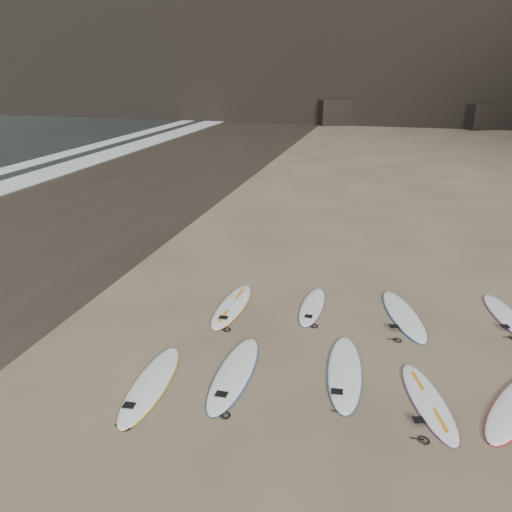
{
  "coord_description": "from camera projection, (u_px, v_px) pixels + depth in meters",
  "views": [
    {
      "loc": [
        0.31,
        -8.61,
        5.87
      ],
      "look_at": [
        -2.62,
        2.32,
        1.5
      ],
      "focal_mm": 35.0,
      "sensor_mm": 36.0,
      "label": 1
    }
  ],
  "objects": [
    {
      "name": "ground",
      "position": [
        352.0,
        379.0,
        9.95
      ],
      "size": [
        240.0,
        240.0,
        0.0
      ],
      "primitive_type": "plane",
      "color": "#897559",
      "rests_on": "ground"
    },
    {
      "name": "wet_sand",
      "position": [
        75.0,
        205.0,
        22.1
      ],
      "size": [
        12.0,
        200.0,
        0.01
      ],
      "primitive_type": "cube",
      "color": "#383026",
      "rests_on": "ground"
    },
    {
      "name": "surfboard_0",
      "position": [
        151.0,
        383.0,
        9.72
      ],
      "size": [
        0.86,
        2.75,
        0.1
      ],
      "primitive_type": "ellipsoid",
      "rotation": [
        0.0,
        0.0,
        0.08
      ],
      "color": "white",
      "rests_on": "ground"
    },
    {
      "name": "surfboard_1",
      "position": [
        234.0,
        373.0,
        10.05
      ],
      "size": [
        0.69,
        2.78,
        0.1
      ],
      "primitive_type": "ellipsoid",
      "rotation": [
        0.0,
        0.0,
        0.01
      ],
      "color": "white",
      "rests_on": "ground"
    },
    {
      "name": "surfboard_2",
      "position": [
        345.0,
        371.0,
        10.1
      ],
      "size": [
        0.92,
        2.8,
        0.1
      ],
      "primitive_type": "ellipsoid",
      "rotation": [
        0.0,
        0.0,
        0.1
      ],
      "color": "white",
      "rests_on": "ground"
    },
    {
      "name": "surfboard_3",
      "position": [
        428.0,
        401.0,
        9.23
      ],
      "size": [
        1.27,
        2.47,
        0.09
      ],
      "primitive_type": "ellipsoid",
      "rotation": [
        0.0,
        0.0,
        0.3
      ],
      "color": "white",
      "rests_on": "ground"
    },
    {
      "name": "surfboard_5",
      "position": [
        232.0,
        306.0,
        12.85
      ],
      "size": [
        0.67,
        2.63,
        0.09
      ],
      "primitive_type": "ellipsoid",
      "rotation": [
        0.0,
        0.0,
        -0.02
      ],
      "color": "white",
      "rests_on": "ground"
    },
    {
      "name": "surfboard_6",
      "position": [
        312.0,
        306.0,
        12.84
      ],
      "size": [
        0.57,
        2.26,
        0.08
      ],
      "primitive_type": "ellipsoid",
      "rotation": [
        0.0,
        0.0,
        -0.01
      ],
      "color": "white",
      "rests_on": "ground"
    },
    {
      "name": "surfboard_7",
      "position": [
        404.0,
        315.0,
        12.37
      ],
      "size": [
        1.44,
        2.8,
        0.1
      ],
      "primitive_type": "ellipsoid",
      "rotation": [
        0.0,
        0.0,
        0.3
      ],
      "color": "white",
      "rests_on": "ground"
    },
    {
      "name": "surfboard_8",
      "position": [
        506.0,
        316.0,
        12.35
      ],
      "size": [
        1.1,
        2.47,
        0.09
      ],
      "primitive_type": "ellipsoid",
      "rotation": [
        0.0,
        0.0,
        0.23
      ],
      "color": "white",
      "rests_on": "ground"
    }
  ]
}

